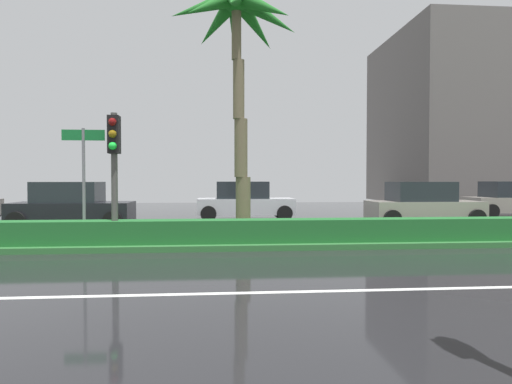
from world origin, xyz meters
The scene contains 11 objects.
ground_plane centered at (0.00, 9.00, -0.05)m, with size 90.00×42.00×0.10m, color black.
median_strip centered at (0.00, 8.00, 0.07)m, with size 85.50×4.00×0.15m, color #2D6B33.
median_hedge centered at (0.00, 6.60, 0.45)m, with size 76.50×0.70×0.60m.
palm_tree_centre_left centered at (5.38, 8.15, 6.23)m, with size 3.89×3.91×7.47m.
traffic_signal_median_right centered at (2.20, 6.53, 2.45)m, with size 0.28×0.43×3.34m.
street_name_sign centered at (1.30, 7.01, 2.08)m, with size 1.10×0.08×3.00m.
car_in_traffic_third centered at (-0.63, 11.98, 0.83)m, with size 4.30×2.02×1.72m.
car_in_traffic_fourth centered at (6.01, 14.90, 0.83)m, with size 4.30×2.02×1.72m.
car_in_traffic_fifth centered at (12.88, 11.79, 0.83)m, with size 4.30×2.02×1.72m.
car_in_traffic_sixth centered at (19.01, 15.23, 0.83)m, with size 4.30×2.02×1.72m.
building_far_right centered at (27.08, 29.65, 6.74)m, with size 16.38×12.46×13.48m.
Camera 1 is at (4.84, -4.88, 1.79)m, focal length 30.79 mm.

